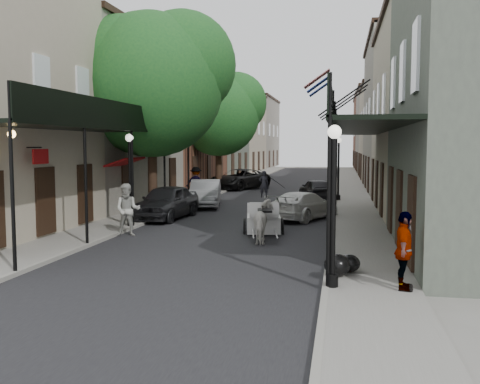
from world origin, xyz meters
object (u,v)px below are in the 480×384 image
at_px(pedestrian_walking, 128,210).
at_px(pedestrian_sidewalk_left, 196,183).
at_px(tree_far, 224,111).
at_px(lamppost_left, 130,178).
at_px(pedestrian_sidewalk_right, 404,251).
at_px(car_left_near, 166,202).
at_px(tree_near, 161,79).
at_px(lamppost_right_far, 338,168).
at_px(lamppost_right_near, 333,203).
at_px(horse, 265,222).
at_px(car_left_mid, 205,193).
at_px(car_right_far, 316,189).
at_px(car_left_far, 239,179).
at_px(car_right_near, 304,205).
at_px(carriage, 263,208).

xyz_separation_m(pedestrian_walking, pedestrian_sidewalk_left, (-0.94, 12.88, 0.11)).
distance_m(tree_far, lamppost_left, 18.57).
height_order(pedestrian_sidewalk_right, car_left_near, pedestrian_sidewalk_right).
bearing_deg(tree_near, lamppost_right_far, 43.31).
bearing_deg(lamppost_right_far, lamppost_right_near, -90.00).
relative_size(lamppost_left, pedestrian_sidewalk_left, 1.90).
xyz_separation_m(tree_near, horse, (5.88, -6.25, -5.75)).
xyz_separation_m(lamppost_right_near, pedestrian_walking, (-7.60, 6.26, -1.07)).
xyz_separation_m(lamppost_right_near, car_left_near, (-7.70, 11.00, -1.27)).
relative_size(horse, pedestrian_sidewalk_left, 0.89).
xyz_separation_m(tree_near, car_left_near, (0.60, -1.18, -5.71)).
bearing_deg(car_left_mid, car_right_far, 29.38).
height_order(lamppost_right_near, pedestrian_sidewalk_left, lamppost_right_near).
height_order(lamppost_right_far, pedestrian_walking, lamppost_right_far).
distance_m(pedestrian_walking, car_left_near, 4.74).
bearing_deg(pedestrian_sidewalk_left, car_left_mid, 112.25).
height_order(pedestrian_sidewalk_right, car_left_far, pedestrian_sidewalk_right).
bearing_deg(lamppost_right_far, car_right_far, 143.16).
bearing_deg(car_right_far, pedestrian_sidewalk_left, -2.21).
distance_m(tree_far, pedestrian_walking, 20.51).
relative_size(pedestrian_sidewalk_left, car_right_far, 0.50).
bearing_deg(lamppost_right_near, pedestrian_sidewalk_left, 114.04).
relative_size(tree_near, lamppost_right_far, 2.60).
height_order(pedestrian_sidewalk_right, car_left_mid, pedestrian_sidewalk_right).
distance_m(lamppost_left, car_right_near, 7.95).
xyz_separation_m(pedestrian_sidewalk_left, car_right_far, (7.21, 1.85, -0.43)).
relative_size(tree_near, horse, 5.54).
relative_size(lamppost_right_far, pedestrian_sidewalk_right, 2.08).
bearing_deg(car_right_near, car_left_mid, -11.51).
xyz_separation_m(tree_far, pedestrian_sidewalk_right, (9.92, -26.18, -4.83)).
height_order(car_left_near, car_right_far, car_left_near).
height_order(tree_near, lamppost_left, tree_near).
relative_size(tree_near, lamppost_left, 2.60).
distance_m(pedestrian_walking, car_right_far, 16.02).
height_order(horse, carriage, carriage).
distance_m(car_left_near, car_left_mid, 5.10).
xyz_separation_m(lamppost_left, lamppost_right_far, (8.20, 12.00, 0.00)).
height_order(car_right_near, car_right_far, car_right_far).
bearing_deg(car_right_near, pedestrian_walking, 67.38).
relative_size(lamppost_right_far, car_left_mid, 0.83).
relative_size(lamppost_left, car_left_near, 0.81).
relative_size(lamppost_right_near, car_right_far, 0.95).
height_order(car_left_near, car_left_mid, car_left_near).
height_order(carriage, car_right_near, carriage).
height_order(tree_near, car_right_near, tree_near).
height_order(pedestrian_walking, car_right_far, pedestrian_walking).
distance_m(carriage, pedestrian_sidewalk_left, 12.38).
bearing_deg(pedestrian_sidewalk_right, pedestrian_sidewalk_left, 34.98).
bearing_deg(tree_near, car_right_near, -1.23).
height_order(car_left_far, car_right_near, car_left_far).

